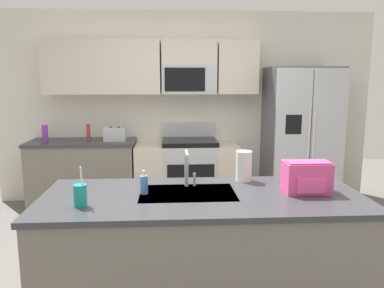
{
  "coord_description": "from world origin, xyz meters",
  "views": [
    {
      "loc": [
        -0.23,
        -3.18,
        1.71
      ],
      "look_at": [
        -0.0,
        0.6,
        1.05
      ],
      "focal_mm": 35.51,
      "sensor_mm": 36.0,
      "label": 1
    }
  ],
  "objects": [
    {
      "name": "backpack",
      "position": [
        0.75,
        -0.61,
        1.02
      ],
      "size": [
        0.32,
        0.22,
        0.23
      ],
      "color": "#EA4C93",
      "rests_on": "island_counter"
    },
    {
      "name": "soap_dispenser",
      "position": [
        -0.41,
        -0.57,
        0.97
      ],
      "size": [
        0.06,
        0.06,
        0.17
      ],
      "color": "#4C8CD8",
      "rests_on": "island_counter"
    },
    {
      "name": "sink_faucet",
      "position": [
        -0.1,
        -0.42,
        1.07
      ],
      "size": [
        0.08,
        0.21,
        0.28
      ],
      "color": "#B7BABF",
      "rests_on": "island_counter"
    },
    {
      "name": "island_counter",
      "position": [
        -0.0,
        -0.62,
        0.45
      ],
      "size": [
        2.26,
        0.94,
        0.9
      ],
      "color": "slate",
      "rests_on": "ground"
    },
    {
      "name": "ground_plane",
      "position": [
        0.0,
        0.0,
        0.0
      ],
      "size": [
        9.0,
        9.0,
        0.0
      ],
      "primitive_type": "plane",
      "color": "#66605B",
      "rests_on": "ground"
    },
    {
      "name": "refrigerator",
      "position": [
        1.52,
        1.73,
        0.93
      ],
      "size": [
        0.9,
        0.76,
        1.85
      ],
      "color": "#4C4F54",
      "rests_on": "ground"
    },
    {
      "name": "paper_towel_roll",
      "position": [
        0.36,
        -0.27,
        1.02
      ],
      "size": [
        0.12,
        0.12,
        0.24
      ],
      "primitive_type": "cylinder",
      "color": "white",
      "rests_on": "island_counter"
    },
    {
      "name": "toaster",
      "position": [
        -0.94,
        1.75,
        0.99
      ],
      "size": [
        0.28,
        0.16,
        0.18
      ],
      "color": "#B7BABF",
      "rests_on": "back_counter"
    },
    {
      "name": "drink_cup_teal",
      "position": [
        -0.8,
        -0.81,
        0.97
      ],
      "size": [
        0.08,
        0.08,
        0.26
      ],
      "color": "teal",
      "rests_on": "island_counter"
    },
    {
      "name": "kitchen_wall_unit",
      "position": [
        -0.14,
        2.08,
        1.47
      ],
      "size": [
        5.2,
        0.43,
        2.6
      ],
      "color": "silver",
      "rests_on": "ground"
    },
    {
      "name": "bottle_purple",
      "position": [
        -1.82,
        1.75,
        1.01
      ],
      "size": [
        0.07,
        0.07,
        0.22
      ],
      "primitive_type": "cylinder",
      "color": "purple",
      "rests_on": "back_counter"
    },
    {
      "name": "pepper_mill",
      "position": [
        -1.28,
        1.8,
        1.01
      ],
      "size": [
        0.05,
        0.05,
        0.22
      ],
      "primitive_type": "cylinder",
      "color": "#B2332D",
      "rests_on": "back_counter"
    },
    {
      "name": "back_counter",
      "position": [
        -1.38,
        1.8,
        0.45
      ],
      "size": [
        1.38,
        0.63,
        0.9
      ],
      "color": "slate",
      "rests_on": "ground"
    },
    {
      "name": "range_oven",
      "position": [
        0.0,
        1.8,
        0.44
      ],
      "size": [
        1.36,
        0.61,
        1.1
      ],
      "color": "#B7BABF",
      "rests_on": "ground"
    }
  ]
}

